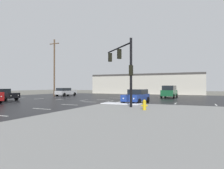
# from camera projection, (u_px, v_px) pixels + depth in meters

# --- Properties ---
(ground_plane) EXTENTS (120.00, 120.00, 0.00)m
(ground_plane) POSITION_uv_depth(u_px,v_px,m) (97.00, 101.00, 25.73)
(ground_plane) COLOR slate
(road_asphalt) EXTENTS (44.00, 44.00, 0.02)m
(road_asphalt) POSITION_uv_depth(u_px,v_px,m) (97.00, 101.00, 25.73)
(road_asphalt) COLOR black
(road_asphalt) RESTS_ON ground_plane
(sidewalk_corner) EXTENTS (18.00, 18.00, 0.14)m
(sidewalk_corner) POSITION_uv_depth(u_px,v_px,m) (193.00, 123.00, 9.92)
(sidewalk_corner) COLOR gray
(sidewalk_corner) RESTS_ON ground_plane
(snow_strip_curbside) EXTENTS (4.00, 1.60, 0.06)m
(snow_strip_curbside) POSITION_uv_depth(u_px,v_px,m) (121.00, 103.00, 20.06)
(snow_strip_curbside) COLOR white
(snow_strip_curbside) RESTS_ON sidewalk_corner
(lane_markings) EXTENTS (36.15, 36.15, 0.01)m
(lane_markings) POSITION_uv_depth(u_px,v_px,m) (100.00, 102.00, 23.98)
(lane_markings) COLOR silver
(lane_markings) RESTS_ON road_asphalt
(traffic_signal_mast) EXTENTS (4.12, 4.03, 6.04)m
(traffic_signal_mast) POSITION_uv_depth(u_px,v_px,m) (123.00, 63.00, 18.32)
(traffic_signal_mast) COLOR black
(traffic_signal_mast) RESTS_ON sidewalk_corner
(fire_hydrant) EXTENTS (0.48, 0.26, 0.79)m
(fire_hydrant) POSITION_uv_depth(u_px,v_px,m) (144.00, 105.00, 14.85)
(fire_hydrant) COLOR gold
(fire_hydrant) RESTS_ON sidewalk_corner
(strip_building_background) EXTENTS (27.80, 8.00, 5.01)m
(strip_building_background) POSITION_uv_depth(u_px,v_px,m) (147.00, 84.00, 50.64)
(strip_building_background) COLOR beige
(strip_building_background) RESTS_ON ground_plane
(sedan_silver) EXTENTS (2.33, 4.65, 1.58)m
(sedan_silver) POSITION_uv_depth(u_px,v_px,m) (66.00, 92.00, 38.32)
(sedan_silver) COLOR #B7BABF
(sedan_silver) RESTS_ON road_asphalt
(sedan_blue) EXTENTS (2.25, 4.62, 1.58)m
(sedan_blue) POSITION_uv_depth(u_px,v_px,m) (137.00, 96.00, 21.95)
(sedan_blue) COLOR navy
(sedan_blue) RESTS_ON road_asphalt
(suv_green) EXTENTS (2.37, 4.92, 2.03)m
(suv_green) POSITION_uv_depth(u_px,v_px,m) (169.00, 91.00, 32.57)
(suv_green) COLOR #195933
(suv_green) RESTS_ON road_asphalt
(sedan_black) EXTENTS (4.57, 2.08, 1.58)m
(sedan_black) POSITION_uv_depth(u_px,v_px,m) (2.00, 94.00, 26.63)
(sedan_black) COLOR black
(sedan_black) RESTS_ON road_asphalt
(utility_pole_far) EXTENTS (2.20, 0.28, 10.95)m
(utility_pole_far) POSITION_uv_depth(u_px,v_px,m) (54.00, 67.00, 37.33)
(utility_pole_far) COLOR brown
(utility_pole_far) RESTS_ON ground_plane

